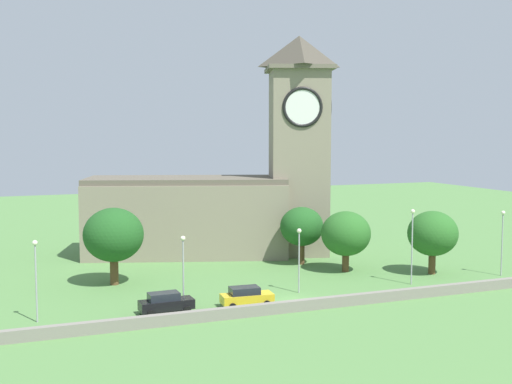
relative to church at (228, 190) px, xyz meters
The scene contains 14 objects.
ground_plane 13.04m from the church, 102.47° to the right, with size 200.00×200.00×0.00m, color #517F42.
church is the anchor object (origin of this frame).
quay_barrier 28.94m from the church, 94.46° to the right, with size 55.05×0.70×0.97m, color gray.
car_black 28.91m from the church, 120.20° to the right, with size 4.75×2.15×1.83m.
car_yellow 26.65m from the church, 105.34° to the right, with size 4.81×2.43×1.80m.
streetlamp_west_end 33.84m from the church, 137.04° to the right, with size 0.44×0.44×6.87m.
streetlamp_west_mid 25.83m from the church, 118.10° to the right, with size 0.44×0.44×6.42m.
streetlamp_central 22.25m from the church, 90.59° to the right, with size 0.44×0.44×6.35m.
streetlamp_east_mid 26.14m from the church, 62.23° to the right, with size 0.44×0.44×7.82m.
streetlamp_east_end 33.25m from the church, 44.27° to the right, with size 0.44×0.44×7.16m.
tree_by_tower 17.86m from the church, 59.51° to the right, with size 5.58×5.58×6.84m.
tree_riverside_east 20.54m from the church, 144.32° to the right, with size 6.16×6.16×7.97m.
tree_churchyard 26.31m from the church, 48.85° to the right, with size 5.52×5.52×7.02m.
tree_riverside_west 11.84m from the church, 57.82° to the right, with size 5.13×5.13×6.85m.
Camera 1 is at (-24.85, -53.76, 15.74)m, focal length 45.71 mm.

